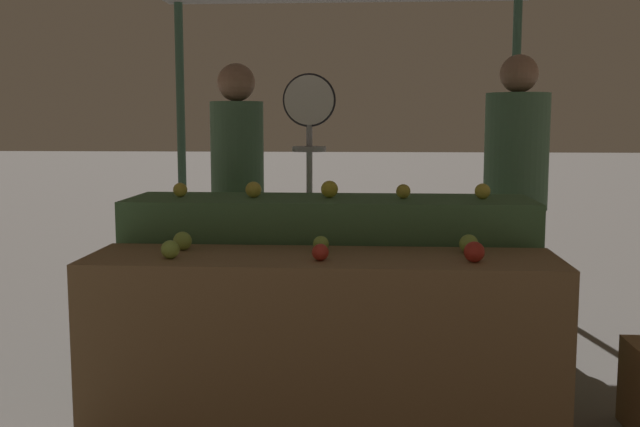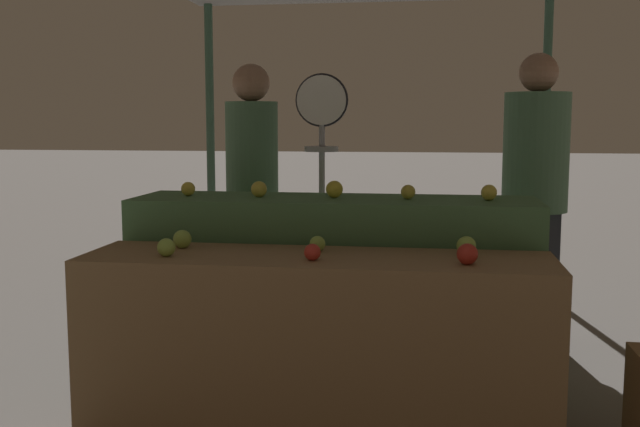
# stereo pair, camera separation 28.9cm
# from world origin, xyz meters

# --- Properties ---
(display_counter_front) EXTENTS (2.07, 0.55, 0.80)m
(display_counter_front) POSITION_xyz_m (0.00, 0.00, 0.40)
(display_counter_front) COLOR olive
(display_counter_front) RESTS_ON ground_plane
(display_counter_back) EXTENTS (2.07, 0.55, 1.00)m
(display_counter_back) POSITION_xyz_m (0.00, 0.60, 0.50)
(display_counter_back) COLOR #4C7A4C
(display_counter_back) RESTS_ON ground_plane
(apple_front_0) EXTENTS (0.08, 0.08, 0.08)m
(apple_front_0) POSITION_xyz_m (-0.65, -0.11, 0.84)
(apple_front_0) COLOR #8EB247
(apple_front_0) RESTS_ON display_counter_front
(apple_front_1) EXTENTS (0.07, 0.07, 0.07)m
(apple_front_1) POSITION_xyz_m (0.00, -0.11, 0.84)
(apple_front_1) COLOR #B72D23
(apple_front_1) RESTS_ON display_counter_front
(apple_front_2) EXTENTS (0.09, 0.09, 0.09)m
(apple_front_2) POSITION_xyz_m (0.64, -0.10, 0.85)
(apple_front_2) COLOR #AD281E
(apple_front_2) RESTS_ON display_counter_front
(apple_front_3) EXTENTS (0.09, 0.09, 0.09)m
(apple_front_3) POSITION_xyz_m (-0.65, 0.11, 0.85)
(apple_front_3) COLOR #8EB247
(apple_front_3) RESTS_ON display_counter_front
(apple_front_4) EXTENTS (0.07, 0.07, 0.07)m
(apple_front_4) POSITION_xyz_m (-0.01, 0.11, 0.84)
(apple_front_4) COLOR #8EB247
(apple_front_4) RESTS_ON display_counter_front
(apple_front_5) EXTENTS (0.09, 0.09, 0.09)m
(apple_front_5) POSITION_xyz_m (0.65, 0.11, 0.85)
(apple_front_5) COLOR #8EB247
(apple_front_5) RESTS_ON display_counter_front
(apple_back_0) EXTENTS (0.07, 0.07, 0.07)m
(apple_back_0) POSITION_xyz_m (-0.78, 0.60, 1.03)
(apple_back_0) COLOR yellow
(apple_back_0) RESTS_ON display_counter_back
(apple_back_1) EXTENTS (0.08, 0.08, 0.08)m
(apple_back_1) POSITION_xyz_m (-0.39, 0.59, 1.04)
(apple_back_1) COLOR gold
(apple_back_1) RESTS_ON display_counter_back
(apple_back_2) EXTENTS (0.09, 0.09, 0.09)m
(apple_back_2) POSITION_xyz_m (-0.00, 0.61, 1.04)
(apple_back_2) COLOR gold
(apple_back_2) RESTS_ON display_counter_back
(apple_back_3) EXTENTS (0.07, 0.07, 0.07)m
(apple_back_3) POSITION_xyz_m (0.38, 0.60, 1.03)
(apple_back_3) COLOR gold
(apple_back_3) RESTS_ON display_counter_back
(apple_back_4) EXTENTS (0.08, 0.08, 0.08)m
(apple_back_4) POSITION_xyz_m (0.78, 0.60, 1.04)
(apple_back_4) COLOR yellow
(apple_back_4) RESTS_ON display_counter_back
(produce_scale) EXTENTS (0.31, 0.20, 1.67)m
(produce_scale) POSITION_xyz_m (-0.15, 1.18, 1.23)
(produce_scale) COLOR #99999E
(produce_scale) RESTS_ON ground_plane
(person_vendor_at_scale) EXTENTS (0.33, 0.33, 1.73)m
(person_vendor_at_scale) POSITION_xyz_m (-0.60, 1.29, 1.02)
(person_vendor_at_scale) COLOR #2D2D38
(person_vendor_at_scale) RESTS_ON ground_plane
(person_customer_left) EXTENTS (0.42, 0.42, 1.80)m
(person_customer_left) POSITION_xyz_m (1.12, 1.55, 1.03)
(person_customer_left) COLOR #2D2D38
(person_customer_left) RESTS_ON ground_plane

